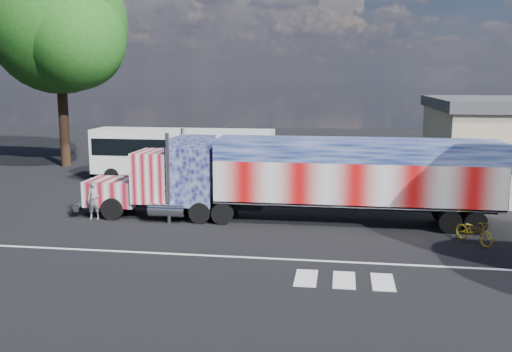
# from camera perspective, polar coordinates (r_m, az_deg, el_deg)

# --- Properties ---
(ground) EXTENTS (100.00, 100.00, 0.00)m
(ground) POSITION_cam_1_polar(r_m,az_deg,el_deg) (23.37, -1.11, -5.84)
(ground) COLOR black
(lane_markings) EXTENTS (30.00, 2.67, 0.01)m
(lane_markings) POSITION_cam_1_polar(r_m,az_deg,el_deg) (19.57, 2.00, -8.97)
(lane_markings) COLOR silver
(lane_markings) RESTS_ON ground
(semi_truck) EXTENTS (18.60, 2.94, 3.96)m
(semi_truck) POSITION_cam_1_polar(r_m,az_deg,el_deg) (25.08, 4.62, -0.01)
(semi_truck) COLOR black
(semi_truck) RESTS_ON ground
(coach_bus) EXTENTS (11.05, 2.57, 3.21)m
(coach_bus) POSITION_cam_1_polar(r_m,az_deg,el_deg) (35.04, -7.32, 2.12)
(coach_bus) COLOR white
(coach_bus) RESTS_ON ground
(woman) EXTENTS (0.72, 0.55, 1.75)m
(woman) POSITION_cam_1_polar(r_m,az_deg,el_deg) (26.66, -15.90, -2.32)
(woman) COLOR slate
(woman) RESTS_ON ground
(bicycle) EXTENTS (1.55, 1.89, 0.97)m
(bicycle) POSITION_cam_1_polar(r_m,az_deg,el_deg) (23.55, 20.99, -5.17)
(bicycle) COLOR gold
(bicycle) RESTS_ON ground
(tree_nw_a) EXTENTS (10.04, 9.56, 14.71)m
(tree_nw_a) POSITION_cam_1_polar(r_m,az_deg,el_deg) (43.04, -19.00, 14.04)
(tree_nw_a) COLOR black
(tree_nw_a) RESTS_ON ground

